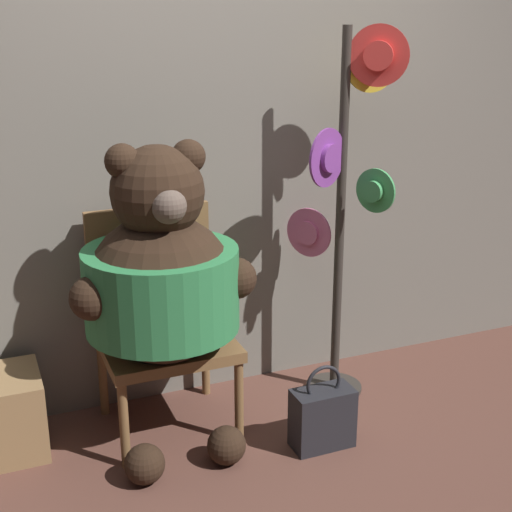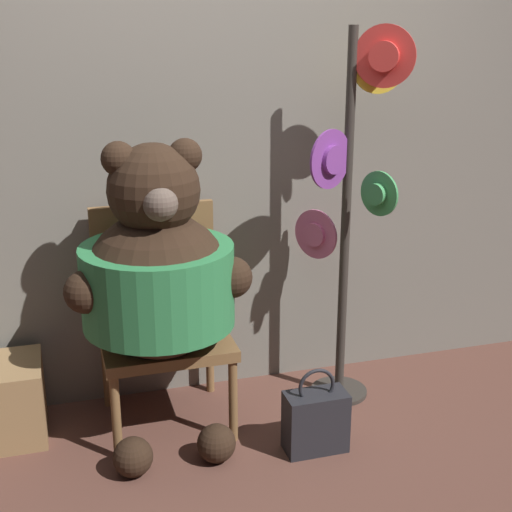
{
  "view_description": "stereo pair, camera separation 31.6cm",
  "coord_description": "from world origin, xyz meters",
  "px_view_note": "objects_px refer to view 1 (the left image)",
  "views": [
    {
      "loc": [
        -1.06,
        -2.39,
        1.78
      ],
      "look_at": [
        0.09,
        0.4,
        0.78
      ],
      "focal_mm": 50.0,
      "sensor_mm": 36.0,
      "label": 1
    },
    {
      "loc": [
        -0.76,
        -2.49,
        1.78
      ],
      "look_at": [
        0.09,
        0.4,
        0.78
      ],
      "focal_mm": 50.0,
      "sensor_mm": 36.0,
      "label": 2
    }
  ],
  "objects_px": {
    "hat_display_rack": "(346,193)",
    "chair": "(160,316)",
    "handbag_on_ground": "(322,417)",
    "teddy_bear": "(162,279)"
  },
  "relations": [
    {
      "from": "hat_display_rack",
      "to": "chair",
      "type": "bearing_deg",
      "value": 174.01
    },
    {
      "from": "hat_display_rack",
      "to": "handbag_on_ground",
      "type": "xyz_separation_m",
      "value": [
        -0.3,
        -0.41,
        -0.88
      ]
    },
    {
      "from": "teddy_bear",
      "to": "handbag_on_ground",
      "type": "height_order",
      "value": "teddy_bear"
    },
    {
      "from": "hat_display_rack",
      "to": "handbag_on_ground",
      "type": "height_order",
      "value": "hat_display_rack"
    },
    {
      "from": "teddy_bear",
      "to": "hat_display_rack",
      "type": "relative_size",
      "value": 0.75
    },
    {
      "from": "teddy_bear",
      "to": "hat_display_rack",
      "type": "xyz_separation_m",
      "value": [
        0.91,
        0.09,
        0.27
      ]
    },
    {
      "from": "hat_display_rack",
      "to": "teddy_bear",
      "type": "bearing_deg",
      "value": -174.42
    },
    {
      "from": "chair",
      "to": "hat_display_rack",
      "type": "relative_size",
      "value": 0.56
    },
    {
      "from": "chair",
      "to": "handbag_on_ground",
      "type": "bearing_deg",
      "value": -40.84
    },
    {
      "from": "chair",
      "to": "teddy_bear",
      "type": "distance_m",
      "value": 0.3
    }
  ]
}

